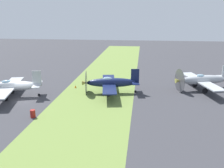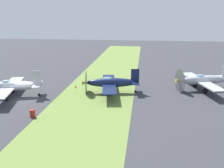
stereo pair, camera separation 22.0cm
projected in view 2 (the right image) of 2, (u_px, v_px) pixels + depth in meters
The scene contains 8 objects.
ground_plane at pixel (23, 100), 35.95m from camera, with size 160.00×160.00×0.00m, color #38383D.
grass_verge at pixel (92, 103), 34.76m from camera, with size 120.00×11.00×0.01m, color olive.
airplane_lead at pixel (11, 86), 36.70m from camera, with size 11.20×8.96×3.97m.
airplane_wingman at pixel (111, 83), 38.55m from camera, with size 10.93×8.70×3.87m.
airplane_trail at pixel (203, 80), 39.87m from camera, with size 11.25×9.03×4.00m.
ground_crew_chief at pixel (34, 75), 46.16m from camera, with size 0.53×0.42×1.73m.
fuel_drum at pixel (32, 113), 29.91m from camera, with size 0.60×0.60×0.90m, color maroon.
runway_marker_cone at pixel (76, 86), 41.54m from camera, with size 0.36×0.36×0.44m, color orange.
Camera 2 is at (-32.16, -16.71, 11.89)m, focal length 41.06 mm.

